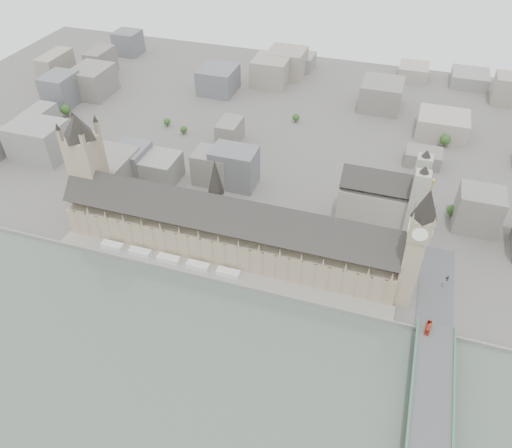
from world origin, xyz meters
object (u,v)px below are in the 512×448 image
(elizabeth_tower, at_px, (417,242))
(red_bus_north, at_px, (428,328))
(westminster_abbey, at_px, (383,199))
(car_approach, at_px, (447,278))
(victoria_tower, at_px, (87,164))
(westminster_bridge, at_px, (429,426))
(palace_of_westminster, at_px, (227,230))

(elizabeth_tower, distance_m, red_bus_north, 57.75)
(westminster_abbey, bearing_deg, car_approach, -48.56)
(victoria_tower, bearing_deg, red_bus_north, -9.62)
(elizabeth_tower, xyz_separation_m, westminster_bridge, (24.00, -95.50, -52.96))
(red_bus_north, bearing_deg, victoria_tower, 178.22)
(red_bus_north, bearing_deg, elizabeth_tower, 130.36)
(palace_of_westminster, height_order, victoria_tower, victoria_tower)
(elizabeth_tower, relative_size, car_approach, 22.70)
(palace_of_westminster, relative_size, westminster_abbey, 3.90)
(palace_of_westminster, distance_m, elizabeth_tower, 142.94)
(westminster_bridge, bearing_deg, elizabeth_tower, 104.11)
(palace_of_westminster, bearing_deg, car_approach, 3.75)
(elizabeth_tower, distance_m, westminster_bridge, 111.81)
(elizabeth_tower, distance_m, westminster_abbey, 96.91)
(car_approach, bearing_deg, westminster_abbey, 139.38)
(palace_of_westminster, relative_size, victoria_tower, 2.65)
(westminster_abbey, bearing_deg, victoria_tower, -163.50)
(westminster_bridge, bearing_deg, car_approach, 87.24)
(victoria_tower, bearing_deg, car_approach, 0.93)
(red_bus_north, bearing_deg, westminster_bridge, -77.52)
(victoria_tower, height_order, westminster_abbey, victoria_tower)
(elizabeth_tower, bearing_deg, westminster_bridge, -75.89)
(westminster_abbey, distance_m, red_bus_north, 125.56)
(westminster_abbey, bearing_deg, red_bus_north, -68.53)
(victoria_tower, bearing_deg, westminster_bridge, -21.78)
(victoria_tower, bearing_deg, westminster_abbey, 16.50)
(westminster_bridge, bearing_deg, westminster_abbey, 105.64)
(palace_of_westminster, distance_m, westminster_abbey, 134.09)
(palace_of_westminster, height_order, red_bus_north, palace_of_westminster)
(red_bus_north, xyz_separation_m, car_approach, (11.07, 51.90, -0.93))
(victoria_tower, bearing_deg, palace_of_westminster, -2.96)
(palace_of_westminster, relative_size, car_approach, 55.96)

